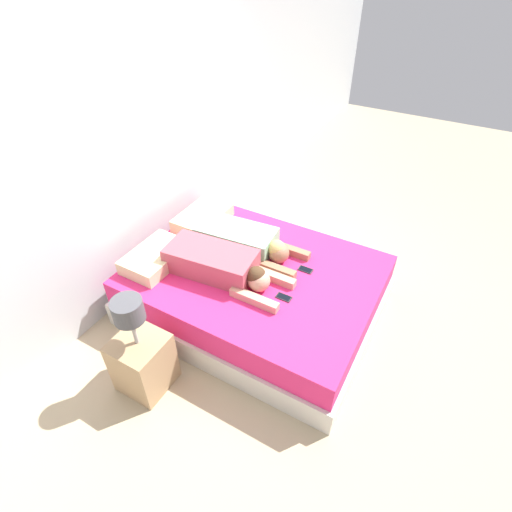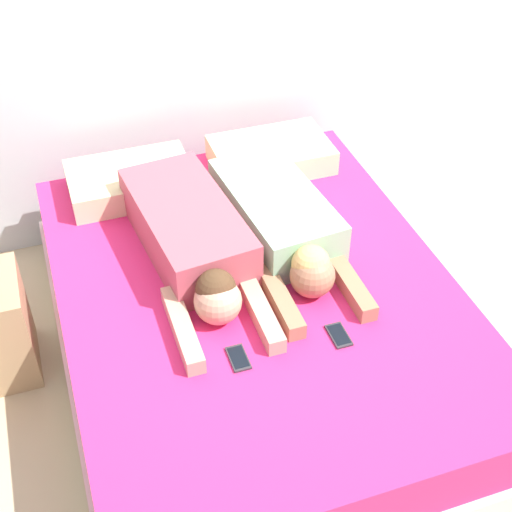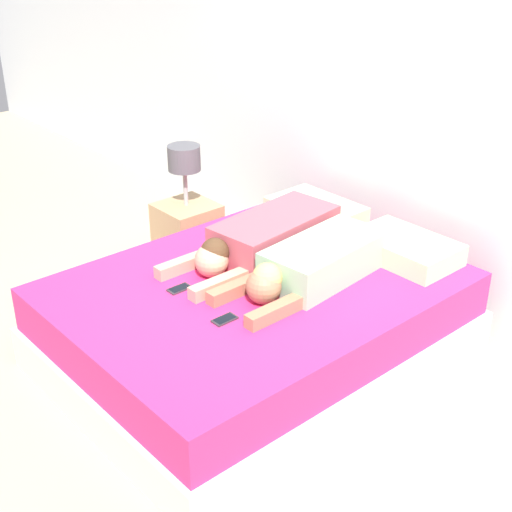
{
  "view_description": "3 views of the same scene",
  "coord_description": "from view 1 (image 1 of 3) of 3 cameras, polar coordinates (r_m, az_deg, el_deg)",
  "views": [
    {
      "loc": [
        -2.29,
        -1.3,
        2.79
      ],
      "look_at": [
        0.0,
        0.0,
        0.64
      ],
      "focal_mm": 28.0,
      "sensor_mm": 36.0,
      "label": 1
    },
    {
      "loc": [
        -0.7,
        -2.05,
        2.49
      ],
      "look_at": [
        0.0,
        0.0,
        0.64
      ],
      "focal_mm": 50.0,
      "sensor_mm": 36.0,
      "label": 2
    },
    {
      "loc": [
        2.54,
        -2.23,
        2.34
      ],
      "look_at": [
        0.0,
        0.0,
        0.64
      ],
      "focal_mm": 50.0,
      "sensor_mm": 36.0,
      "label": 3
    }
  ],
  "objects": [
    {
      "name": "wall_back",
      "position": [
        3.72,
        -17.06,
        13.85
      ],
      "size": [
        12.0,
        0.06,
        2.6
      ],
      "color": "silver",
      "rests_on": "ground_plane"
    },
    {
      "name": "bed",
      "position": [
        3.67,
        0.0,
        -4.85
      ],
      "size": [
        1.65,
        2.13,
        0.49
      ],
      "color": "beige",
      "rests_on": "ground_plane"
    },
    {
      "name": "pillow_head_left",
      "position": [
        3.64,
        -14.12,
        -0.14
      ],
      "size": [
        0.58,
        0.38,
        0.12
      ],
      "color": "beige",
      "rests_on": "bed"
    },
    {
      "name": "cell_phone_right",
      "position": [
        3.51,
        7.09,
        -1.95
      ],
      "size": [
        0.07,
        0.13,
        0.01
      ],
      "color": "#2D2D33",
      "rests_on": "bed"
    },
    {
      "name": "cell_phone_left",
      "position": [
        3.25,
        3.99,
        -5.9
      ],
      "size": [
        0.07,
        0.13,
        0.01
      ],
      "color": "#2D2D33",
      "rests_on": "bed"
    },
    {
      "name": "person_right",
      "position": [
        3.66,
        -1.54,
        2.18
      ],
      "size": [
        0.42,
        1.05,
        0.21
      ],
      "color": "#8CBF99",
      "rests_on": "bed"
    },
    {
      "name": "pillow_head_right",
      "position": [
        4.06,
        -7.6,
        5.42
      ],
      "size": [
        0.58,
        0.38,
        0.12
      ],
      "color": "beige",
      "rests_on": "bed"
    },
    {
      "name": "nightstand",
      "position": [
        3.21,
        -15.99,
        -13.8
      ],
      "size": [
        0.37,
        0.37,
        0.91
      ],
      "color": "tan",
      "rests_on": "ground_plane"
    },
    {
      "name": "person_left",
      "position": [
        3.4,
        -5.14,
        -1.22
      ],
      "size": [
        0.44,
        1.12,
        0.22
      ],
      "color": "#B24C59",
      "rests_on": "bed"
    },
    {
      "name": "ground_plane",
      "position": [
        3.84,
        0.0,
        -7.44
      ],
      "size": [
        12.0,
        12.0,
        0.0
      ],
      "primitive_type": "plane",
      "color": "tan"
    }
  ]
}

